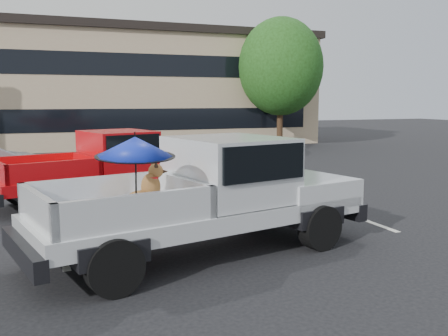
{
  "coord_description": "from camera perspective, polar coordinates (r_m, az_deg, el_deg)",
  "views": [
    {
      "loc": [
        -3.37,
        -7.88,
        2.49
      ],
      "look_at": [
        -0.26,
        0.21,
        1.3
      ],
      "focal_mm": 40.0,
      "sensor_mm": 36.0,
      "label": 1
    }
  ],
  "objects": [
    {
      "name": "ground",
      "position": [
        8.93,
        2.09,
        -8.39
      ],
      "size": [
        90.0,
        90.0,
        0.0
      ],
      "primitive_type": "plane",
      "color": "black",
      "rests_on": "ground"
    },
    {
      "name": "tree_back",
      "position": [
        33.29,
        -4.71,
        11.1
      ],
      "size": [
        4.68,
        4.68,
        7.11
      ],
      "color": "#332114",
      "rests_on": "ground"
    },
    {
      "name": "red_pickup",
      "position": [
        12.71,
        -12.62,
        0.63
      ],
      "size": [
        5.52,
        3.19,
        1.72
      ],
      "rotation": [
        0.0,
        0.0,
        0.28
      ],
      "color": "black",
      "rests_on": "ground"
    },
    {
      "name": "stripe_left",
      "position": [
        10.2,
        -18.4,
        -6.71
      ],
      "size": [
        0.12,
        5.0,
        0.01
      ],
      "primitive_type": "cube",
      "color": "silver",
      "rests_on": "ground"
    },
    {
      "name": "stripe_right",
      "position": [
        12.02,
        11.58,
        -4.29
      ],
      "size": [
        0.12,
        5.0,
        0.01
      ],
      "primitive_type": "cube",
      "color": "silver",
      "rests_on": "ground"
    },
    {
      "name": "silver_pickup",
      "position": [
        8.18,
        -0.69,
        -2.31
      ],
      "size": [
        5.98,
        3.16,
        2.06
      ],
      "rotation": [
        0.0,
        0.0,
        0.22
      ],
      "color": "black",
      "rests_on": "ground"
    },
    {
      "name": "tree_right",
      "position": [
        26.95,
        6.49,
        11.42
      ],
      "size": [
        4.46,
        4.46,
        6.78
      ],
      "color": "#332114",
      "rests_on": "ground"
    },
    {
      "name": "motel_building",
      "position": [
        29.37,
        -10.6,
        9.08
      ],
      "size": [
        20.4,
        8.4,
        6.3
      ],
      "color": "tan",
      "rests_on": "ground"
    }
  ]
}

